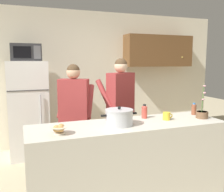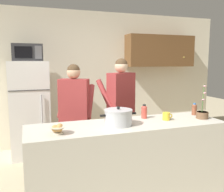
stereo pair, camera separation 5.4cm
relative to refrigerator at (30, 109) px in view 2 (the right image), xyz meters
name	(u,v)px [view 2 (the right image)]	position (x,y,z in m)	size (l,w,h in m)	color
back_wall_unit	(95,74)	(1.28, 0.42, 0.56)	(6.00, 0.48, 2.60)	beige
kitchen_island	(127,162)	(1.04, -1.85, -0.36)	(2.29, 0.68, 0.92)	beige
refrigerator	(30,109)	(0.00, 0.00, 0.00)	(0.64, 0.68, 1.64)	white
microwave	(27,53)	(0.00, -0.02, 0.96)	(0.48, 0.37, 0.28)	#2D2D30
person_near_pot	(74,107)	(0.58, -1.01, 0.17)	(0.59, 0.56, 1.60)	#33384C
person_by_sink	(121,100)	(1.31, -0.94, 0.23)	(0.62, 0.57, 1.68)	black
cooking_pot	(118,117)	(0.91, -1.88, 0.19)	(0.43, 0.32, 0.22)	silver
coffee_mug	(166,116)	(1.56, -1.84, 0.15)	(0.13, 0.09, 0.10)	yellow
bread_bowl	(58,129)	(0.23, -2.00, 0.15)	(0.19, 0.19, 0.10)	beige
bottle_near_edge	(144,112)	(1.34, -1.67, 0.19)	(0.07, 0.07, 0.18)	#D84C3F
bottle_mid_counter	(194,109)	(2.07, -1.71, 0.18)	(0.06, 0.06, 0.16)	brown
potted_orchid	(202,114)	(2.03, -1.92, 0.16)	(0.15, 0.15, 0.43)	brown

